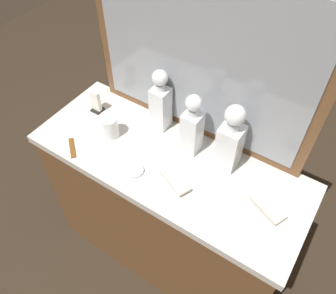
{
  "coord_description": "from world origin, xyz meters",
  "views": [
    {
      "loc": [
        0.5,
        -0.76,
        1.97
      ],
      "look_at": [
        0.0,
        0.0,
        0.94
      ],
      "focal_mm": 36.68,
      "sensor_mm": 36.0,
      "label": 1
    }
  ],
  "objects": [
    {
      "name": "silver_brush_far_left",
      "position": [
        0.44,
        0.01,
        0.87
      ],
      "size": [
        0.16,
        0.11,
        0.02
      ],
      "color": "#B7A88C",
      "rests_on": "dresser"
    },
    {
      "name": "ground_plane",
      "position": [
        0.0,
        0.0,
        0.0
      ],
      "size": [
        6.0,
        6.0,
        0.0
      ],
      "primitive_type": "plane",
      "color": "#2D2319"
    },
    {
      "name": "porcelain_dish",
      "position": [
        -0.08,
        -0.13,
        0.86
      ],
      "size": [
        0.07,
        0.07,
        0.01
      ],
      "color": "silver",
      "rests_on": "dresser"
    },
    {
      "name": "crystal_decanter_front",
      "position": [
        0.21,
        0.12,
        0.98
      ],
      "size": [
        0.09,
        0.09,
        0.31
      ],
      "color": "white",
      "rests_on": "dresser"
    },
    {
      "name": "tortoiseshell_comb",
      "position": [
        -0.38,
        -0.18,
        0.86
      ],
      "size": [
        0.1,
        0.09,
        0.01
      ],
      "color": "brown",
      "rests_on": "dresser"
    },
    {
      "name": "dresser_mirror",
      "position": [
        0.0,
        0.22,
        1.22
      ],
      "size": [
        0.97,
        0.03,
        0.74
      ],
      "color": "brown",
      "rests_on": "dresser"
    },
    {
      "name": "dresser",
      "position": [
        0.0,
        0.0,
        0.43
      ],
      "size": [
        1.2,
        0.47,
        0.86
      ],
      "color": "brown",
      "rests_on": "ground_plane"
    },
    {
      "name": "crystal_decanter_rear",
      "position": [
        -0.14,
        0.15,
        0.98
      ],
      "size": [
        0.07,
        0.07,
        0.3
      ],
      "color": "white",
      "rests_on": "dresser"
    },
    {
      "name": "crystal_decanter_left",
      "position": [
        0.05,
        0.1,
        0.97
      ],
      "size": [
        0.07,
        0.07,
        0.29
      ],
      "color": "white",
      "rests_on": "dresser"
    },
    {
      "name": "crystal_tumbler_rear",
      "position": [
        -0.29,
        -0.02,
        0.9
      ],
      "size": [
        0.07,
        0.07,
        0.1
      ],
      "color": "white",
      "rests_on": "dresser"
    },
    {
      "name": "napkin_holder",
      "position": [
        -0.45,
        0.07,
        0.9
      ],
      "size": [
        0.05,
        0.05,
        0.11
      ],
      "color": "black",
      "rests_on": "dresser"
    },
    {
      "name": "silver_brush_center",
      "position": [
        0.08,
        -0.08,
        0.87
      ],
      "size": [
        0.17,
        0.11,
        0.02
      ],
      "color": "#B7A88C",
      "rests_on": "dresser"
    }
  ]
}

